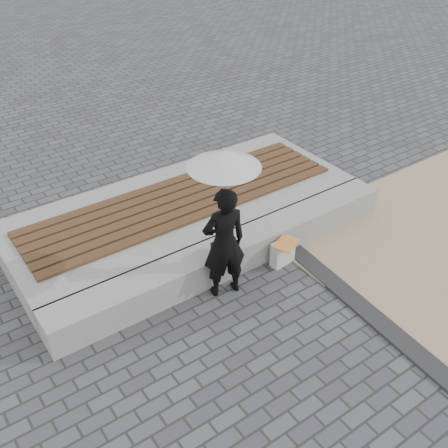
{
  "coord_description": "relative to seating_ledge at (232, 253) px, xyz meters",
  "views": [
    {
      "loc": [
        -3.21,
        -2.78,
        4.4
      ],
      "look_at": [
        -0.37,
        1.25,
        1.0
      ],
      "focal_mm": 42.46,
      "sensor_mm": 36.0,
      "label": 1
    }
  ],
  "objects": [
    {
      "name": "woman",
      "position": [
        -0.37,
        -0.35,
        0.53
      ],
      "size": [
        0.59,
        0.45,
        1.46
      ],
      "primitive_type": "imported",
      "rotation": [
        0.0,
        0.0,
        2.93
      ],
      "color": "black",
      "rests_on": "ground"
    },
    {
      "name": "parasol",
      "position": [
        -0.37,
        -0.35,
        1.63
      ],
      "size": [
        0.8,
        0.8,
        1.02
      ],
      "rotation": [
        0.0,
        0.0,
        -0.22
      ],
      "color": "silver",
      "rests_on": "ground"
    },
    {
      "name": "canvas_tote",
      "position": [
        0.57,
        -0.35,
        -0.03
      ],
      "size": [
        0.34,
        0.17,
        0.35
      ],
      "primitive_type": "cube",
      "rotation": [
        0.0,
        0.0,
        0.09
      ],
      "color": "silver",
      "rests_on": "ground"
    },
    {
      "name": "timber_decking",
      "position": [
        0.0,
        1.2,
        0.22
      ],
      "size": [
        4.6,
        1.2,
        0.04
      ],
      "primitive_type": null,
      "color": "brown",
      "rests_on": "timber_platform"
    },
    {
      "name": "handbag",
      "position": [
        -0.25,
        -0.17,
        0.31
      ],
      "size": [
        0.32,
        0.13,
        0.22
      ],
      "primitive_type": "cube",
      "rotation": [
        0.0,
        0.0,
        0.08
      ],
      "color": "black",
      "rests_on": "seating_ledge"
    },
    {
      "name": "edging_band",
      "position": [
        0.75,
        -2.1,
        -0.18
      ],
      "size": [
        0.61,
        5.2,
        0.04
      ],
      "primitive_type": "cube",
      "rotation": [
        0.0,
        0.0,
        -0.07
      ],
      "color": "#29292B",
      "rests_on": "ground"
    },
    {
      "name": "timber_platform",
      "position": [
        0.0,
        1.2,
        0.0
      ],
      "size": [
        5.0,
        2.0,
        0.4
      ],
      "primitive_type": "cube",
      "color": "#A7A7A2",
      "rests_on": "ground"
    },
    {
      "name": "magazine",
      "position": [
        0.57,
        -0.4,
        0.15
      ],
      "size": [
        0.41,
        0.36,
        0.01
      ],
      "primitive_type": "cube",
      "rotation": [
        0.0,
        0.0,
        0.41
      ],
      "color": "red",
      "rests_on": "canvas_tote"
    },
    {
      "name": "seating_ledge",
      "position": [
        0.0,
        0.0,
        0.0
      ],
      "size": [
        5.0,
        0.45,
        0.4
      ],
      "primitive_type": "cube",
      "color": "#ACACA7",
      "rests_on": "ground"
    },
    {
      "name": "ground",
      "position": [
        0.0,
        -1.6,
        -0.2
      ],
      "size": [
        80.0,
        80.0,
        0.0
      ],
      "primitive_type": "plane",
      "color": "#4C4D51",
      "rests_on": "ground"
    }
  ]
}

